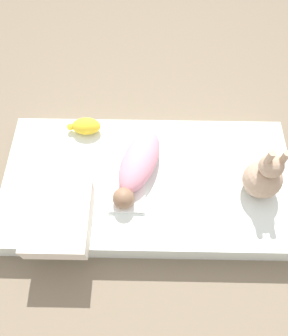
{
  "coord_description": "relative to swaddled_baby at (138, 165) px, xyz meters",
  "views": [
    {
      "loc": [
        0.01,
        0.79,
        1.67
      ],
      "look_at": [
        0.02,
        -0.03,
        0.19
      ],
      "focal_mm": 35.0,
      "sensor_mm": 36.0,
      "label": 1
    }
  ],
  "objects": [
    {
      "name": "ground_plane",
      "position": [
        -0.06,
        0.04,
        -0.21
      ],
      "size": [
        12.0,
        12.0,
        0.0
      ],
      "primitive_type": "plane",
      "color": "#7A6B56"
    },
    {
      "name": "bed_mattress",
      "position": [
        -0.06,
        0.04,
        -0.14
      ],
      "size": [
        1.53,
        0.77,
        0.14
      ],
      "color": "white",
      "rests_on": "ground_plane"
    },
    {
      "name": "burp_cloth",
      "position": [
        0.05,
        0.15,
        -0.05
      ],
      "size": [
        0.18,
        0.18,
        0.02
      ],
      "color": "white",
      "rests_on": "bed_mattress"
    },
    {
      "name": "swaddled_baby",
      "position": [
        0.0,
        0.0,
        0.0
      ],
      "size": [
        0.29,
        0.48,
        0.13
      ],
      "rotation": [
        0.0,
        0.0,
        1.23
      ],
      "color": "pink",
      "rests_on": "bed_mattress"
    },
    {
      "name": "pillow",
      "position": [
        0.37,
        0.29,
        -0.01
      ],
      "size": [
        0.3,
        0.36,
        0.1
      ],
      "color": "white",
      "rests_on": "bed_mattress"
    },
    {
      "name": "bunny_plush",
      "position": [
        -0.62,
        0.09,
        0.06
      ],
      "size": [
        0.19,
        0.19,
        0.34
      ],
      "color": "tan",
      "rests_on": "bed_mattress"
    },
    {
      "name": "turtle_plush",
      "position": [
        0.3,
        -0.26,
        -0.02
      ],
      "size": [
        0.19,
        0.1,
        0.09
      ],
      "color": "yellow",
      "rests_on": "bed_mattress"
    }
  ]
}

